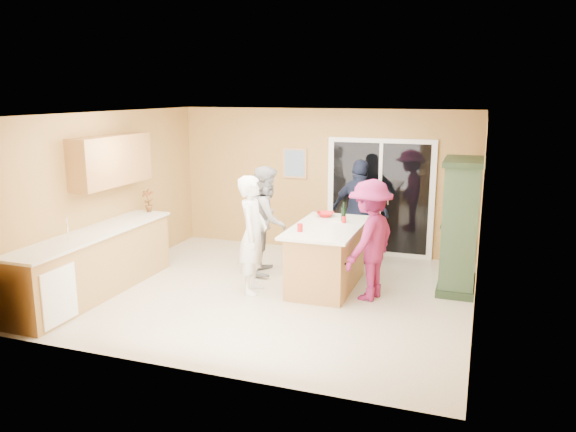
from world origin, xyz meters
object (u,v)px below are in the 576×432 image
(woman_navy, at_px, (360,212))
(green_hutch, at_px, (460,227))
(woman_white, at_px, (253,235))
(kitchen_island, at_px, (327,258))
(woman_magenta, at_px, (370,240))
(woman_grey, at_px, (267,220))

(woman_navy, bearing_deg, green_hutch, 167.75)
(woman_white, distance_m, woman_navy, 2.28)
(kitchen_island, bearing_deg, woman_magenta, -20.42)
(green_hutch, height_order, woman_white, green_hutch)
(woman_grey, bearing_deg, woman_magenta, -122.18)
(woman_white, bearing_deg, kitchen_island, -69.12)
(woman_white, bearing_deg, woman_grey, -0.46)
(woman_white, height_order, woman_magenta, woman_white)
(kitchen_island, xyz_separation_m, woman_white, (-0.96, -0.56, 0.42))
(woman_grey, height_order, woman_magenta, woman_grey)
(woman_grey, bearing_deg, woman_white, 175.94)
(woman_white, relative_size, woman_navy, 0.97)
(green_hutch, bearing_deg, woman_white, -158.71)
(kitchen_island, distance_m, woman_grey, 1.24)
(woman_navy, distance_m, woman_magenta, 1.74)
(kitchen_island, bearing_deg, woman_navy, 82.09)
(woman_grey, bearing_deg, woman_navy, -64.40)
(green_hutch, height_order, woman_magenta, green_hutch)
(woman_white, distance_m, woman_magenta, 1.68)
(woman_grey, bearing_deg, green_hutch, -99.62)
(woman_magenta, bearing_deg, woman_white, -63.28)
(woman_grey, relative_size, woman_navy, 0.98)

